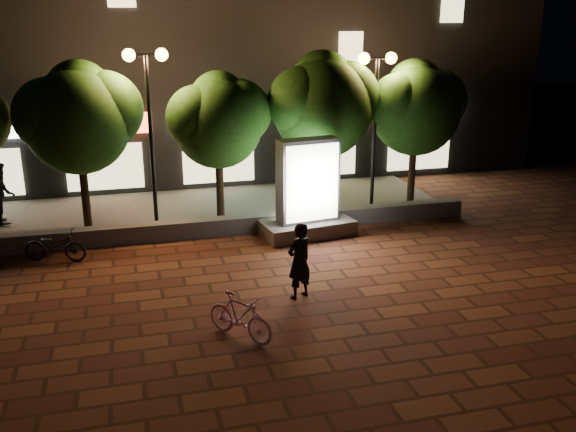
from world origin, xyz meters
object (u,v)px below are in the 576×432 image
object	(u,v)px
tree_right	(324,102)
rider	(299,261)
tree_mid	(219,117)
tree_left	(79,115)
street_lamp_left	(148,93)
scooter_pink	(240,316)
street_lamp_right	(376,91)
ad_kiosk	(308,197)
tree_far_right	(417,105)
scooter_parked	(55,246)
pedestrian	(1,193)

from	to	relation	value
tree_right	rider	size ratio (longest dim) A/B	2.85
tree_mid	rider	xyz separation A→B (m)	(0.78, -6.19, -2.33)
tree_left	street_lamp_left	xyz separation A→B (m)	(1.95, -0.26, 0.58)
tree_right	scooter_pink	size ratio (longest dim) A/B	3.22
street_lamp_right	ad_kiosk	xyz separation A→B (m)	(-2.78, -1.90, -2.74)
tree_mid	tree_far_right	world-z (taller)	tree_far_right
ad_kiosk	scooter_parked	size ratio (longest dim) A/B	1.76
tree_mid	scooter_parked	bearing A→B (deg)	-152.63
tree_left	tree_right	world-z (taller)	tree_right
scooter_parked	ad_kiosk	bearing A→B (deg)	-69.83
pedestrian	scooter_parked	bearing A→B (deg)	-170.47
tree_far_right	rider	world-z (taller)	tree_far_right
street_lamp_left	scooter_parked	world-z (taller)	street_lamp_left
tree_left	tree_far_right	bearing A→B (deg)	-0.00
ad_kiosk	street_lamp_right	bearing A→B (deg)	34.37
scooter_pink	pedestrian	size ratio (longest dim) A/B	0.83
street_lamp_left	ad_kiosk	size ratio (longest dim) A/B	1.82
ad_kiosk	pedestrian	world-z (taller)	ad_kiosk
street_lamp_left	scooter_parked	size ratio (longest dim) A/B	3.19
tree_right	pedestrian	world-z (taller)	tree_right
tree_far_right	street_lamp_right	xyz separation A→B (m)	(-1.55, -0.26, 0.53)
tree_mid	tree_left	bearing A→B (deg)	180.00
street_lamp_left	ad_kiosk	world-z (taller)	street_lamp_left
tree_mid	pedestrian	world-z (taller)	tree_mid
tree_right	street_lamp_left	size ratio (longest dim) A/B	0.98
street_lamp_left	scooter_parked	bearing A→B (deg)	-140.91
ad_kiosk	tree_left	bearing A→B (deg)	160.65
street_lamp_right	scooter_pink	world-z (taller)	street_lamp_right
tree_mid	tree_right	size ratio (longest dim) A/B	0.89
street_lamp_right	ad_kiosk	world-z (taller)	street_lamp_right
tree_right	tree_far_right	distance (m)	3.20
tree_left	ad_kiosk	world-z (taller)	tree_left
tree_left	scooter_parked	distance (m)	3.97
tree_far_right	scooter_pink	world-z (taller)	tree_far_right
tree_far_right	scooter_parked	xyz separation A→B (m)	(-11.26, -2.46, -2.94)
scooter_pink	scooter_parked	xyz separation A→B (m)	(-3.90, 5.24, -0.05)
tree_left	scooter_parked	xyz separation A→B (m)	(-0.76, -2.46, -3.02)
tree_left	rider	xyz separation A→B (m)	(4.78, -6.19, -2.56)
tree_far_right	scooter_pink	distance (m)	11.04
tree_right	pedestrian	size ratio (longest dim) A/B	2.68
ad_kiosk	pedestrian	bearing A→B (deg)	159.50
pedestrian	ad_kiosk	bearing A→B (deg)	-127.55
rider	pedestrian	bearing A→B (deg)	-71.24
street_lamp_right	tree_left	bearing A→B (deg)	178.32
scooter_pink	pedestrian	xyz separation A→B (m)	(-5.68, 8.80, 0.55)
tree_far_right	ad_kiosk	bearing A→B (deg)	-153.46
tree_mid	scooter_pink	distance (m)	8.22
tree_far_right	street_lamp_left	world-z (taller)	street_lamp_left
street_lamp_left	scooter_pink	distance (m)	8.33
scooter_pink	scooter_parked	bearing A→B (deg)	86.60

